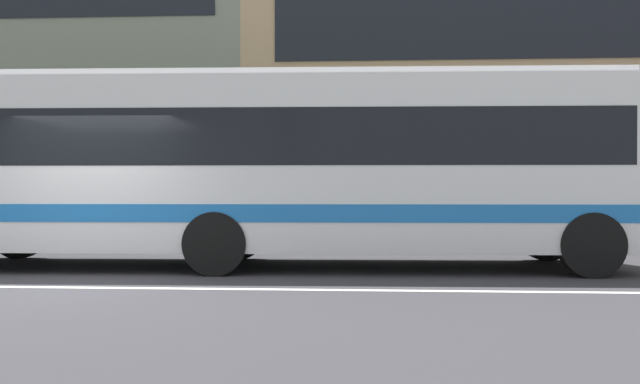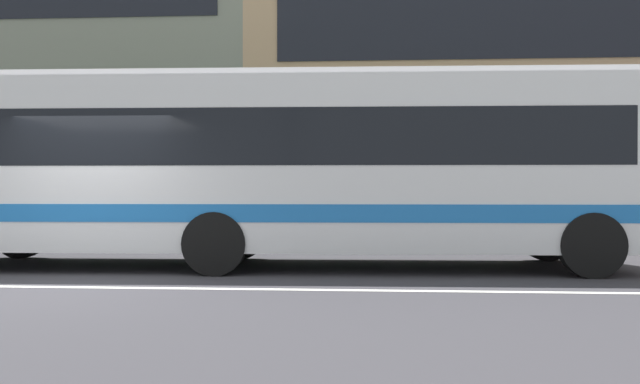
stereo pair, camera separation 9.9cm
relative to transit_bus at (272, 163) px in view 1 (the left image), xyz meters
The scene contains 6 objects.
ground_plane 4.10m from the transit_bus, 135.85° to the right, with size 160.00×160.00×0.00m, color #39383D.
lane_centre_line 4.10m from the transit_bus, 135.85° to the right, with size 60.00×0.16×0.01m, color silver.
hedge_row_far 5.39m from the transit_bus, 131.28° to the left, with size 16.51×1.10×1.12m, color #265B25.
apartment_block_left 18.15m from the transit_bus, 129.77° to the left, with size 18.47×11.36×13.29m.
apartment_block_right 17.52m from the transit_bus, 51.47° to the left, with size 25.32×11.36×10.43m.
transit_bus is the anchor object (origin of this frame).
Camera 1 is at (4.20, -9.02, 1.39)m, focal length 37.82 mm.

